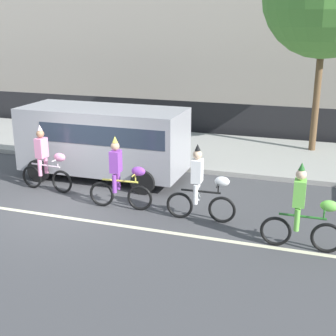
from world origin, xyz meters
name	(u,v)px	position (x,y,z in m)	size (l,w,h in m)	color
ground_plane	(62,208)	(0.00, 0.00, 0.00)	(80.00, 80.00, 0.00)	#424244
road_centre_line	(51,215)	(0.00, -0.50, 0.00)	(36.00, 0.14, 0.01)	beige
sidewalk_curb	(150,146)	(0.00, 6.50, 0.07)	(60.00, 5.00, 0.15)	#9E9B93
fence_line	(174,116)	(0.00, 9.40, 0.70)	(40.00, 0.08, 1.40)	black
building_backdrop	(168,48)	(-3.16, 18.00, 3.15)	(28.00, 8.00, 6.30)	#B2A899
parade_cyclist_pink	(46,162)	(-1.09, 1.07, 0.84)	(1.72, 0.50, 1.92)	black
parade_cyclist_purple	(120,178)	(1.47, 0.51, 0.84)	(1.72, 0.50, 1.92)	black
parade_cyclist_zebra	(202,188)	(3.64, 0.42, 0.84)	(1.72, 0.50, 1.92)	black
parade_cyclist_lime	(304,212)	(6.05, -0.37, 0.84)	(1.72, 0.50, 1.92)	black
parked_van_grey	(105,138)	(0.00, 2.70, 1.28)	(5.00, 2.22, 2.18)	#99999E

